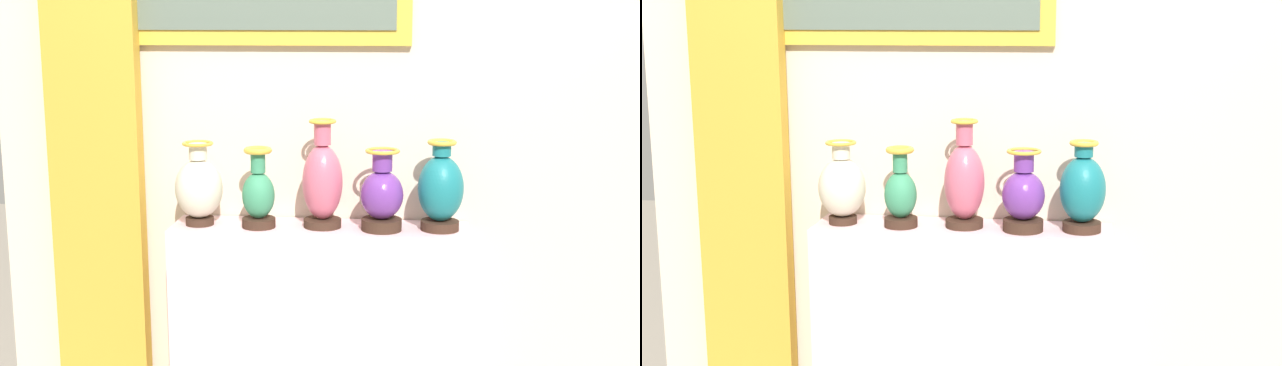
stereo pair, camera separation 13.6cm
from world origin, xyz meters
The scene contains 8 objects.
display_shelf centered at (0.00, 0.00, 0.48)m, with size 1.17×0.28×0.97m, color beige.
back_wall centered at (-0.01, 0.20, 1.45)m, with size 2.73×0.14×2.84m.
curtain_gold centered at (-0.93, 0.08, 1.19)m, with size 0.38×0.08×2.38m, color gold.
vase_ivory centered at (-0.48, -0.02, 1.12)m, with size 0.19×0.19×0.33m.
vase_jade centered at (-0.24, -0.04, 1.10)m, with size 0.13×0.13×0.32m.
vase_rose centered at (0.01, -0.01, 1.15)m, with size 0.16×0.16×0.42m.
vase_violet centered at (0.24, -0.03, 1.10)m, with size 0.16×0.16×0.32m.
vase_teal centered at (0.47, -0.01, 1.13)m, with size 0.18×0.18×0.35m.
Camera 1 is at (0.33, -3.22, 1.79)m, focal length 47.63 mm.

